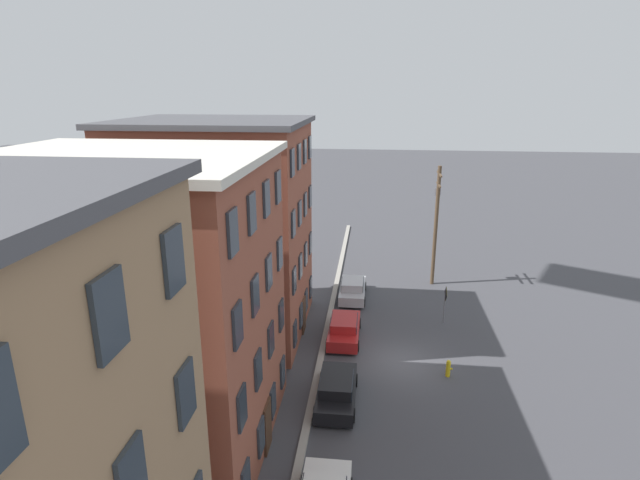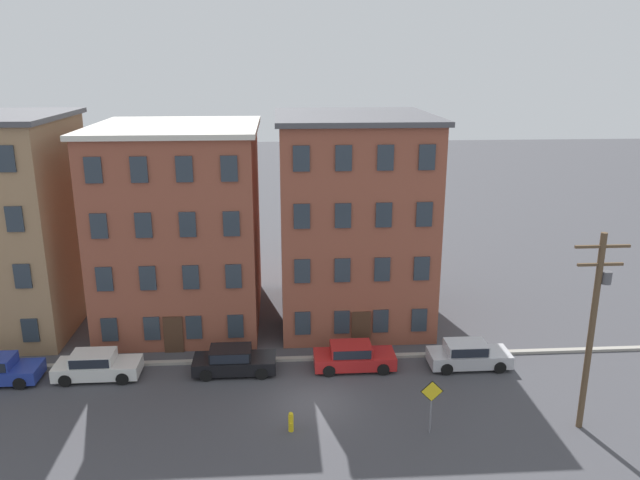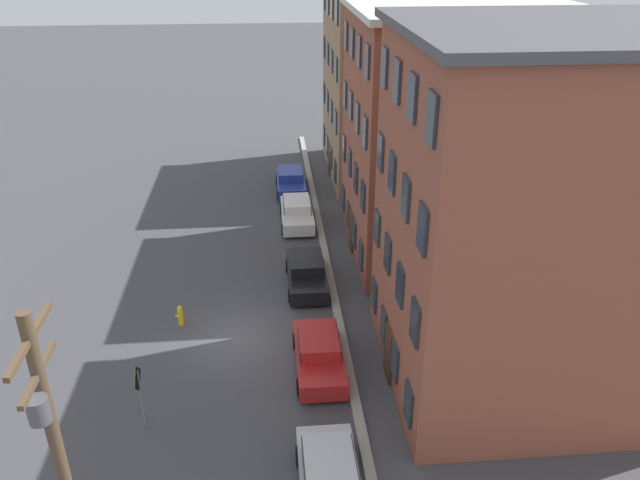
# 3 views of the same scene
# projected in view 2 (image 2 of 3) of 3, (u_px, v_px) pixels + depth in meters

# --- Properties ---
(ground_plane) EXTENTS (200.00, 200.00, 0.00)m
(ground_plane) POSITION_uv_depth(u_px,v_px,m) (315.00, 402.00, 30.70)
(ground_plane) COLOR #424247
(kerb_strip) EXTENTS (56.00, 0.36, 0.16)m
(kerb_strip) POSITION_uv_depth(u_px,v_px,m) (310.00, 358.00, 34.99)
(kerb_strip) COLOR #9E998E
(kerb_strip) RESTS_ON ground_plane
(apartment_midblock) EXTENTS (9.96, 10.94, 12.45)m
(apartment_midblock) POSITION_uv_depth(u_px,v_px,m) (181.00, 224.00, 39.20)
(apartment_midblock) COLOR brown
(apartment_midblock) RESTS_ON ground_plane
(apartment_far) EXTENTS (9.58, 10.63, 13.02)m
(apartment_far) POSITION_uv_depth(u_px,v_px,m) (352.00, 218.00, 39.66)
(apartment_far) COLOR brown
(apartment_far) RESTS_ON ground_plane
(car_white) EXTENTS (4.40, 1.92, 1.43)m
(car_white) POSITION_uv_depth(u_px,v_px,m) (96.00, 365.00, 32.86)
(car_white) COLOR silver
(car_white) RESTS_ON ground_plane
(car_black) EXTENTS (4.40, 1.92, 1.43)m
(car_black) POSITION_uv_depth(u_px,v_px,m) (233.00, 360.00, 33.39)
(car_black) COLOR black
(car_black) RESTS_ON ground_plane
(car_red) EXTENTS (4.40, 1.92, 1.43)m
(car_red) POSITION_uv_depth(u_px,v_px,m) (353.00, 356.00, 33.85)
(car_red) COLOR #B21E1E
(car_red) RESTS_ON ground_plane
(car_silver) EXTENTS (4.40, 1.92, 1.43)m
(car_silver) POSITION_uv_depth(u_px,v_px,m) (468.00, 354.00, 34.05)
(car_silver) COLOR #B7B7BC
(car_silver) RESTS_ON ground_plane
(caution_sign) EXTENTS (1.03, 0.08, 2.62)m
(caution_sign) POSITION_uv_depth(u_px,v_px,m) (432.00, 398.00, 27.70)
(caution_sign) COLOR slate
(caution_sign) RESTS_ON ground_plane
(utility_pole) EXTENTS (2.40, 0.44, 9.26)m
(utility_pole) POSITION_uv_depth(u_px,v_px,m) (594.00, 322.00, 27.22)
(utility_pole) COLOR brown
(utility_pole) RESTS_ON ground_plane
(fire_hydrant) EXTENTS (0.24, 0.34, 0.96)m
(fire_hydrant) POSITION_uv_depth(u_px,v_px,m) (291.00, 422.00, 28.18)
(fire_hydrant) COLOR yellow
(fire_hydrant) RESTS_ON ground_plane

